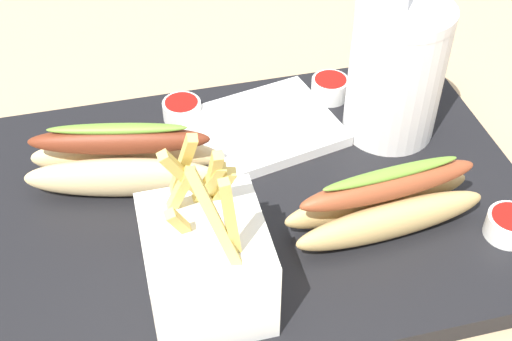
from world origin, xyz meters
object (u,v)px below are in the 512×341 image
(hot_dog_2, at_px, (386,203))
(ketchup_cup_1, at_px, (330,87))
(napkin_stack, at_px, (262,128))
(soda_cup, at_px, (396,71))
(fries_basket, at_px, (206,261))
(hot_dog_1, at_px, (123,161))
(ketchup_cup_2, at_px, (509,224))
(ketchup_cup_3, at_px, (182,109))

(hot_dog_2, relative_size, ketchup_cup_1, 4.51)
(napkin_stack, bearing_deg, hot_dog_2, 116.09)
(soda_cup, height_order, hot_dog_2, soda_cup)
(ketchup_cup_1, bearing_deg, fries_basket, 52.27)
(hot_dog_1, bearing_deg, ketchup_cup_2, 155.37)
(fries_basket, xyz_separation_m, ketchup_cup_1, (-0.17, -0.22, -0.03))
(ketchup_cup_1, relative_size, ketchup_cup_3, 1.00)
(fries_basket, bearing_deg, hot_dog_2, -166.30)
(hot_dog_1, distance_m, napkin_stack, 0.14)
(ketchup_cup_3, height_order, napkin_stack, ketchup_cup_3)
(ketchup_cup_1, bearing_deg, ketchup_cup_2, 110.91)
(soda_cup, height_order, napkin_stack, soda_cup)
(hot_dog_1, xyz_separation_m, ketchup_cup_1, (-0.22, -0.08, -0.01))
(hot_dog_1, xyz_separation_m, ketchup_cup_2, (-0.30, 0.14, -0.01))
(ketchup_cup_3, bearing_deg, soda_cup, 161.56)
(hot_dog_2, bearing_deg, hot_dog_1, -26.59)
(hot_dog_2, xyz_separation_m, ketchup_cup_1, (-0.01, -0.18, -0.01))
(fries_basket, height_order, ketchup_cup_1, fries_basket)
(ketchup_cup_1, relative_size, ketchup_cup_2, 0.99)
(hot_dog_2, xyz_separation_m, ketchup_cup_3, (0.14, -0.18, -0.01))
(fries_basket, bearing_deg, napkin_stack, -116.03)
(hot_dog_2, distance_m, ketchup_cup_1, 0.18)
(hot_dog_1, distance_m, hot_dog_2, 0.23)
(soda_cup, xyz_separation_m, napkin_stack, (0.12, -0.02, -0.06))
(ketchup_cup_2, xyz_separation_m, napkin_stack, (0.16, -0.18, -0.01))
(ketchup_cup_3, relative_size, napkin_stack, 0.27)
(hot_dog_1, height_order, ketchup_cup_2, hot_dog_1)
(soda_cup, xyz_separation_m, fries_basket, (0.21, 0.16, -0.03))
(hot_dog_2, height_order, ketchup_cup_1, hot_dog_2)
(soda_cup, bearing_deg, hot_dog_2, 66.32)
(hot_dog_2, distance_m, ketchup_cup_3, 0.23)
(soda_cup, relative_size, hot_dog_2, 1.33)
(soda_cup, bearing_deg, ketchup_cup_3, -18.44)
(soda_cup, xyz_separation_m, ketchup_cup_3, (0.19, -0.06, -0.06))
(ketchup_cup_3, bearing_deg, hot_dog_2, 127.37)
(fries_basket, relative_size, ketchup_cup_1, 3.88)
(hot_dog_1, bearing_deg, hot_dog_2, 153.41)
(ketchup_cup_3, bearing_deg, fries_basket, 85.71)
(ketchup_cup_1, xyz_separation_m, ketchup_cup_2, (-0.08, 0.22, -0.00))
(fries_basket, height_order, ketchup_cup_2, fries_basket)
(fries_basket, distance_m, hot_dog_1, 0.15)
(ketchup_cup_2, distance_m, napkin_stack, 0.24)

